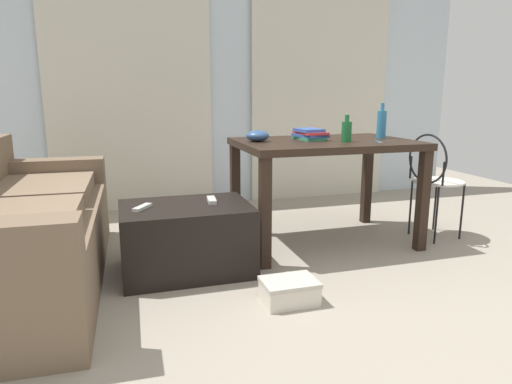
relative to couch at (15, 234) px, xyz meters
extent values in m
plane|color=gray|center=(1.73, -0.10, -0.33)|extent=(7.20, 7.20, 0.00)
cube|color=silver|center=(1.73, 1.80, 0.90)|extent=(5.12, 0.10, 2.45)
cube|color=beige|center=(0.75, 1.71, 0.73)|extent=(1.54, 0.03, 2.12)
cube|color=beige|center=(2.72, 1.71, 0.73)|extent=(1.54, 0.03, 2.12)
cube|color=brown|center=(0.04, 0.00, -0.10)|extent=(0.91, 2.01, 0.45)
cube|color=brown|center=(0.07, 0.89, 0.22)|extent=(0.86, 0.22, 0.19)
cube|color=#7D664F|center=(0.10, 0.39, 0.17)|extent=(0.63, 0.77, 0.10)
cube|color=#7D664F|center=(0.08, -0.40, 0.17)|extent=(0.63, 0.77, 0.10)
cube|color=black|center=(0.99, -0.04, -0.11)|extent=(0.81, 0.58, 0.44)
cube|color=black|center=(2.08, 0.24, 0.43)|extent=(1.29, 0.87, 0.05)
cube|color=black|center=(1.49, -0.14, 0.04)|extent=(0.07, 0.07, 0.73)
cube|color=black|center=(2.68, -0.14, 0.04)|extent=(0.07, 0.07, 0.73)
cube|color=black|center=(1.49, 0.63, 0.04)|extent=(0.07, 0.07, 0.73)
cube|color=black|center=(2.68, 0.63, 0.04)|extent=(0.07, 0.07, 0.73)
cylinder|color=silver|center=(2.99, 0.09, 0.12)|extent=(0.38, 0.38, 0.02)
cylinder|color=black|center=(3.15, -0.02, -0.10)|extent=(0.02, 0.02, 0.44)
cylinder|color=black|center=(3.11, 0.25, -0.10)|extent=(0.02, 0.02, 0.44)
cylinder|color=black|center=(2.88, -0.06, -0.10)|extent=(0.02, 0.02, 0.44)
cylinder|color=black|center=(2.84, 0.21, -0.10)|extent=(0.02, 0.02, 0.44)
torus|color=black|center=(2.86, 0.07, 0.31)|extent=(0.07, 0.38, 0.38)
cylinder|color=black|center=(2.88, -0.09, 0.22)|extent=(0.02, 0.02, 0.18)
cylinder|color=black|center=(2.83, 0.24, 0.22)|extent=(0.02, 0.02, 0.18)
cylinder|color=teal|center=(2.56, 0.26, 0.56)|extent=(0.07, 0.07, 0.21)
cylinder|color=teal|center=(2.56, 0.26, 0.70)|extent=(0.03, 0.03, 0.06)
cylinder|color=#195B2D|center=(2.18, 0.10, 0.53)|extent=(0.07, 0.07, 0.14)
cylinder|color=#195B2D|center=(2.18, 0.10, 0.63)|extent=(0.03, 0.03, 0.05)
ellipsoid|color=#2D4C7A|center=(1.58, 0.32, 0.50)|extent=(0.17, 0.17, 0.08)
cube|color=#2D7F56|center=(1.98, 0.33, 0.47)|extent=(0.18, 0.28, 0.02)
cube|color=#33519E|center=(1.99, 0.32, 0.49)|extent=(0.22, 0.28, 0.02)
cube|color=red|center=(2.00, 0.32, 0.51)|extent=(0.18, 0.29, 0.02)
cube|color=#33519E|center=(1.98, 0.32, 0.53)|extent=(0.18, 0.23, 0.02)
cube|color=#9EA0A5|center=(2.39, 0.00, 0.46)|extent=(0.02, 0.07, 0.00)
torus|color=#3372B2|center=(2.40, 0.05, 0.46)|extent=(0.03, 0.03, 0.00)
cube|color=#9EA0A5|center=(2.38, 0.00, 0.46)|extent=(0.03, 0.07, 0.00)
torus|color=#3372B2|center=(2.40, 0.05, 0.46)|extent=(0.03, 0.03, 0.00)
cube|color=#B7B7B2|center=(1.17, 0.00, 0.12)|extent=(0.07, 0.17, 0.02)
cube|color=#B7B7B2|center=(0.73, -0.06, 0.12)|extent=(0.13, 0.16, 0.02)
cube|color=beige|center=(1.46, -0.66, -0.27)|extent=(0.29, 0.21, 0.11)
cube|color=beige|center=(1.46, -0.66, -0.21)|extent=(0.30, 0.22, 0.02)
camera|label=1|loc=(0.61, -2.83, 0.81)|focal=31.88mm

